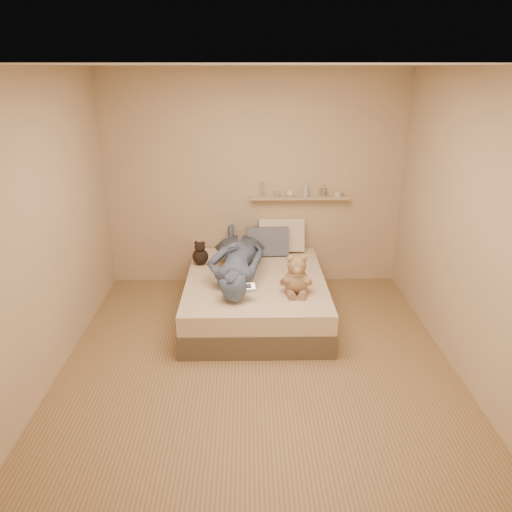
{
  "coord_description": "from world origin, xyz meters",
  "views": [
    {
      "loc": [
        -0.08,
        -4.05,
        2.58
      ],
      "look_at": [
        0.0,
        0.65,
        0.8
      ],
      "focal_mm": 35.0,
      "sensor_mm": 36.0,
      "label": 1
    }
  ],
  "objects_px": {
    "pillow_cream": "(281,235)",
    "person": "(237,257)",
    "bed": "(256,296)",
    "game_console": "(246,287)",
    "pillow_grey": "(268,241)",
    "wall_shelf": "(300,198)",
    "dark_plush": "(200,254)",
    "teddy_bear": "(296,278)"
  },
  "relations": [
    {
      "from": "bed",
      "to": "dark_plush",
      "type": "distance_m",
      "value": 0.82
    },
    {
      "from": "dark_plush",
      "to": "teddy_bear",
      "type": "bearing_deg",
      "value": -38.19
    },
    {
      "from": "game_console",
      "to": "dark_plush",
      "type": "bearing_deg",
      "value": 118.44
    },
    {
      "from": "game_console",
      "to": "teddy_bear",
      "type": "bearing_deg",
      "value": 18.87
    },
    {
      "from": "teddy_bear",
      "to": "pillow_cream",
      "type": "bearing_deg",
      "value": 93.18
    },
    {
      "from": "wall_shelf",
      "to": "dark_plush",
      "type": "bearing_deg",
      "value": -156.23
    },
    {
      "from": "pillow_grey",
      "to": "person",
      "type": "relative_size",
      "value": 0.3
    },
    {
      "from": "game_console",
      "to": "wall_shelf",
      "type": "bearing_deg",
      "value": 66.64
    },
    {
      "from": "pillow_grey",
      "to": "teddy_bear",
      "type": "bearing_deg",
      "value": -77.54
    },
    {
      "from": "teddy_bear",
      "to": "bed",
      "type": "bearing_deg",
      "value": 133.62
    },
    {
      "from": "pillow_grey",
      "to": "bed",
      "type": "bearing_deg",
      "value": -102.69
    },
    {
      "from": "bed",
      "to": "game_console",
      "type": "relative_size",
      "value": 10.62
    },
    {
      "from": "person",
      "to": "wall_shelf",
      "type": "distance_m",
      "value": 1.19
    },
    {
      "from": "person",
      "to": "bed",
      "type": "bearing_deg",
      "value": 155.82
    },
    {
      "from": "teddy_bear",
      "to": "pillow_cream",
      "type": "relative_size",
      "value": 0.76
    },
    {
      "from": "bed",
      "to": "pillow_grey",
      "type": "bearing_deg",
      "value": 77.31
    },
    {
      "from": "person",
      "to": "wall_shelf",
      "type": "height_order",
      "value": "wall_shelf"
    },
    {
      "from": "person",
      "to": "pillow_cream",
      "type": "bearing_deg",
      "value": -122.71
    },
    {
      "from": "bed",
      "to": "wall_shelf",
      "type": "xyz_separation_m",
      "value": [
        0.55,
        0.91,
        0.88
      ]
    },
    {
      "from": "wall_shelf",
      "to": "game_console",
      "type": "bearing_deg",
      "value": -113.36
    },
    {
      "from": "game_console",
      "to": "wall_shelf",
      "type": "height_order",
      "value": "wall_shelf"
    },
    {
      "from": "pillow_cream",
      "to": "person",
      "type": "xyz_separation_m",
      "value": [
        -0.53,
        -0.73,
        -0.0
      ]
    },
    {
      "from": "game_console",
      "to": "person",
      "type": "bearing_deg",
      "value": 98.15
    },
    {
      "from": "pillow_cream",
      "to": "person",
      "type": "relative_size",
      "value": 0.33
    },
    {
      "from": "game_console",
      "to": "pillow_cream",
      "type": "distance_m",
      "value": 1.49
    },
    {
      "from": "pillow_cream",
      "to": "bed",
      "type": "bearing_deg",
      "value": -111.76
    },
    {
      "from": "teddy_bear",
      "to": "pillow_cream",
      "type": "xyz_separation_m",
      "value": [
        -0.07,
        1.25,
        0.03
      ]
    },
    {
      "from": "bed",
      "to": "dark_plush",
      "type": "height_order",
      "value": "dark_plush"
    },
    {
      "from": "teddy_bear",
      "to": "pillow_grey",
      "type": "relative_size",
      "value": 0.83
    },
    {
      "from": "game_console",
      "to": "person",
      "type": "height_order",
      "value": "person"
    },
    {
      "from": "person",
      "to": "wall_shelf",
      "type": "bearing_deg",
      "value": -129.52
    },
    {
      "from": "game_console",
      "to": "dark_plush",
      "type": "relative_size",
      "value": 0.63
    },
    {
      "from": "teddy_bear",
      "to": "dark_plush",
      "type": "distance_m",
      "value": 1.31
    },
    {
      "from": "bed",
      "to": "wall_shelf",
      "type": "height_order",
      "value": "wall_shelf"
    },
    {
      "from": "game_console",
      "to": "person",
      "type": "relative_size",
      "value": 0.11
    },
    {
      "from": "person",
      "to": "wall_shelf",
      "type": "xyz_separation_m",
      "value": [
        0.75,
        0.81,
        0.45
      ]
    },
    {
      "from": "dark_plush",
      "to": "person",
      "type": "distance_m",
      "value": 0.52
    },
    {
      "from": "teddy_bear",
      "to": "dark_plush",
      "type": "xyz_separation_m",
      "value": [
        -1.03,
        0.81,
        -0.05
      ]
    },
    {
      "from": "bed",
      "to": "pillow_cream",
      "type": "bearing_deg",
      "value": 68.24
    },
    {
      "from": "bed",
      "to": "person",
      "type": "relative_size",
      "value": 1.15
    },
    {
      "from": "pillow_cream",
      "to": "dark_plush",
      "type": "bearing_deg",
      "value": -155.37
    },
    {
      "from": "dark_plush",
      "to": "wall_shelf",
      "type": "relative_size",
      "value": 0.24
    }
  ]
}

